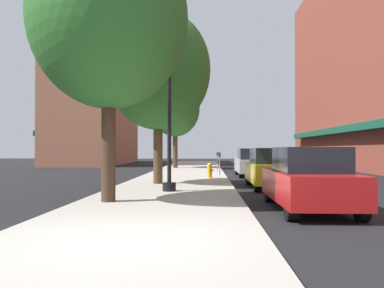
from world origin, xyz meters
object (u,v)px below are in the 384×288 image
(car_yellow, at_px, (271,169))
(car_silver, at_px, (252,163))
(tree_near, at_px, (175,109))
(parking_meter_near, at_px, (217,159))
(parking_meter_far, at_px, (220,161))
(tree_far, at_px, (158,70))
(fire_hydrant, at_px, (210,170))
(tree_mid, at_px, (109,18))
(lamppost, at_px, (169,105))
(car_red, at_px, (308,180))

(car_yellow, height_order, car_silver, same)
(tree_near, relative_size, car_silver, 1.65)
(parking_meter_near, relative_size, parking_meter_far, 1.00)
(car_silver, bearing_deg, tree_far, -127.30)
(fire_hydrant, height_order, parking_meter_near, parking_meter_near)
(fire_hydrant, relative_size, car_silver, 0.18)
(car_yellow, relative_size, car_silver, 1.00)
(parking_meter_far, relative_size, tree_mid, 0.17)
(lamppost, xyz_separation_m, fire_hydrant, (1.47, 6.37, -2.68))
(tree_far, bearing_deg, parking_meter_far, 63.10)
(tree_far, bearing_deg, car_yellow, -7.10)
(lamppost, height_order, parking_meter_far, lamppost)
(parking_meter_near, distance_m, car_red, 17.47)
(car_silver, bearing_deg, tree_near, 121.23)
(tree_mid, bearing_deg, tree_near, 89.49)
(car_red, bearing_deg, tree_far, 124.55)
(tree_mid, xyz_separation_m, car_yellow, (5.46, 5.39, -4.55))
(parking_meter_near, xyz_separation_m, tree_far, (-2.85, -10.70, 4.12))
(tree_far, distance_m, car_yellow, 6.45)
(car_red, xyz_separation_m, car_yellow, (0.00, 6.06, 0.00))
(parking_meter_far, distance_m, tree_near, 10.63)
(tree_far, relative_size, car_red, 1.77)
(tree_near, bearing_deg, car_silver, -57.73)
(parking_meter_far, relative_size, tree_near, 0.18)
(tree_far, xyz_separation_m, car_silver, (4.80, 6.55, -4.26))
(tree_near, bearing_deg, tree_mid, -90.51)
(tree_mid, height_order, car_silver, tree_mid)
(car_red, bearing_deg, lamppost, 137.12)
(fire_hydrant, relative_size, tree_near, 0.11)
(car_red, bearing_deg, parking_meter_far, 97.76)
(parking_meter_near, bearing_deg, car_silver, -64.87)
(lamppost, xyz_separation_m, parking_meter_near, (2.06, 13.80, -2.25))
(parking_meter_far, xyz_separation_m, car_silver, (1.95, 0.92, -0.14))
(tree_mid, relative_size, car_red, 1.83)
(parking_meter_far, xyz_separation_m, tree_near, (-3.33, 9.28, 3.97))
(parking_meter_near, distance_m, parking_meter_far, 5.08)
(tree_near, distance_m, car_red, 22.57)
(lamppost, relative_size, tree_mid, 0.75)
(lamppost, bearing_deg, car_silver, 67.43)
(tree_near, distance_m, car_yellow, 16.89)
(car_red, distance_m, car_yellow, 6.06)
(fire_hydrant, height_order, car_red, car_red)
(car_yellow, bearing_deg, car_silver, 90.56)
(tree_far, xyz_separation_m, car_yellow, (4.80, -0.60, -4.26))
(parking_meter_near, relative_size, tree_mid, 0.17)
(tree_far, bearing_deg, lamppost, -75.60)
(parking_meter_far, relative_size, car_yellow, 0.30)
(parking_meter_near, xyz_separation_m, parking_meter_far, (0.00, -5.08, 0.00))
(parking_meter_far, bearing_deg, car_red, -80.97)
(tree_far, distance_m, car_red, 9.25)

